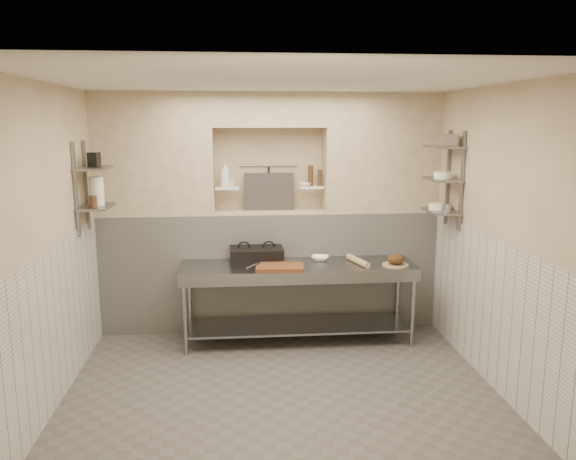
{
  "coord_description": "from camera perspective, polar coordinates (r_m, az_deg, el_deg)",
  "views": [
    {
      "loc": [
        -0.38,
        -4.85,
        2.46
      ],
      "look_at": [
        0.14,
        0.9,
        1.35
      ],
      "focal_mm": 35.0,
      "sensor_mm": 36.0,
      "label": 1
    }
  ],
  "objects": [
    {
      "name": "wall_right",
      "position": [
        5.52,
        21.03,
        -0.91
      ],
      "size": [
        0.1,
        3.9,
        2.8
      ],
      "primitive_type": "cube",
      "color": "#CEB590",
      "rests_on": "ground"
    },
    {
      "name": "bread_board",
      "position": [
        6.33,
        10.86,
        -3.49
      ],
      "size": [
        0.29,
        0.29,
        0.02
      ],
      "primitive_type": "cylinder",
      "color": "tan",
      "rests_on": "prep_table"
    },
    {
      "name": "box_left_upper",
      "position": [
        6.13,
        -19.11,
        6.78
      ],
      "size": [
        0.12,
        0.12,
        0.14
      ],
      "primitive_type": "cube",
      "rotation": [
        0.0,
        0.0,
        -0.24
      ],
      "color": "black",
      "rests_on": "wall_shelf_left_upper"
    },
    {
      "name": "bowl_right",
      "position": [
        6.43,
        15.08,
        2.34
      ],
      "size": [
        0.22,
        0.22,
        0.07
      ],
      "primitive_type": "cylinder",
      "color": "white",
      "rests_on": "wall_shelf_right_lower"
    },
    {
      "name": "jar_left",
      "position": [
        6.03,
        -19.18,
        2.77
      ],
      "size": [
        0.08,
        0.08,
        0.12
      ],
      "primitive_type": "cylinder",
      "color": "#432A17",
      "rests_on": "wall_shelf_left_lower"
    },
    {
      "name": "bottle_soap",
      "position": [
        6.63,
        -6.4,
        5.63
      ],
      "size": [
        0.14,
        0.14,
        0.3
      ],
      "primitive_type": "imported",
      "rotation": [
        0.0,
        0.0,
        -0.24
      ],
      "color": "white",
      "rests_on": "alcove_shelf_left"
    },
    {
      "name": "wall_front",
      "position": [
        3.06,
        2.31,
        -9.38
      ],
      "size": [
        4.0,
        0.1,
        2.8
      ],
      "primitive_type": "cube",
      "color": "#CEB590",
      "rests_on": "ground"
    },
    {
      "name": "wainscot_left",
      "position": [
        5.4,
        -22.5,
        -8.99
      ],
      "size": [
        0.02,
        3.9,
        1.4
      ],
      "primitive_type": "cube",
      "color": "silver",
      "rests_on": "floor"
    },
    {
      "name": "hanging_steel",
      "position": [
        6.79,
        -1.96,
        5.14
      ],
      "size": [
        0.02,
        0.02,
        0.3
      ],
      "primitive_type": "cylinder",
      "color": "black",
      "rests_on": "utensil_rail"
    },
    {
      "name": "prep_table",
      "position": [
        6.33,
        1.05,
        -5.79
      ],
      "size": [
        2.6,
        0.7,
        0.9
      ],
      "color": "gray",
      "rests_on": "floor"
    },
    {
      "name": "wall_shelf_right_upper",
      "position": [
        6.31,
        15.59,
        8.13
      ],
      "size": [
        0.3,
        0.5,
        0.03
      ],
      "primitive_type": "cube",
      "color": "slate",
      "rests_on": "wall_right"
    },
    {
      "name": "wall_shelf_left_upper",
      "position": [
        6.09,
        -19.15,
        5.96
      ],
      "size": [
        0.3,
        0.5,
        0.03
      ],
      "primitive_type": "cube",
      "color": "slate",
      "rests_on": "wall_left"
    },
    {
      "name": "wall_back",
      "position": [
        6.94,
        -1.99,
        2.09
      ],
      "size": [
        4.0,
        0.1,
        2.8
      ],
      "primitive_type": "cube",
      "color": "#CEB590",
      "rests_on": "ground"
    },
    {
      "name": "condiment_b",
      "position": [
        6.71,
        2.31,
        5.54
      ],
      "size": [
        0.06,
        0.06,
        0.25
      ],
      "primitive_type": "cylinder",
      "color": "#432A17",
      "rests_on": "alcove_shelf_right"
    },
    {
      "name": "wall_shelf_left_lower",
      "position": [
        6.13,
        -18.92,
        2.24
      ],
      "size": [
        0.3,
        0.5,
        0.02
      ],
      "primitive_type": "cube",
      "color": "slate",
      "rests_on": "wall_left"
    },
    {
      "name": "alcove_shelf_right",
      "position": [
        6.7,
        2.4,
        4.36
      ],
      "size": [
        0.28,
        0.16,
        0.02
      ],
      "primitive_type": "cube",
      "color": "white",
      "rests_on": "backwall_lower"
    },
    {
      "name": "backwall_pillar_left",
      "position": [
        6.67,
        -13.44,
        7.5
      ],
      "size": [
        1.35,
        0.4,
        1.4
      ],
      "primitive_type": "cube",
      "color": "#CEB590",
      "rests_on": "backwall_lower"
    },
    {
      "name": "mixing_bowl",
      "position": [
        6.46,
        3.27,
        -2.87
      ],
      "size": [
        0.25,
        0.25,
        0.05
      ],
      "primitive_type": "imported",
      "rotation": [
        0.0,
        0.0,
        -0.27
      ],
      "color": "white",
      "rests_on": "prep_table"
    },
    {
      "name": "bowl_alcove",
      "position": [
        6.67,
        1.74,
        4.64
      ],
      "size": [
        0.15,
        0.15,
        0.04
      ],
      "primitive_type": "imported",
      "rotation": [
        0.0,
        0.0,
        0.04
      ],
      "color": "white",
      "rests_on": "alcove_shelf_right"
    },
    {
      "name": "wainscot_right",
      "position": [
        5.68,
        19.99,
        -7.86
      ],
      "size": [
        0.02,
        3.9,
        1.4
      ],
      "primitive_type": "cube",
      "color": "silver",
      "rests_on": "floor"
    },
    {
      "name": "backwall_pillar_right",
      "position": [
        6.82,
        9.37,
        7.72
      ],
      "size": [
        1.35,
        0.4,
        1.4
      ],
      "primitive_type": "cube",
      "color": "#CEB590",
      "rests_on": "backwall_lower"
    },
    {
      "name": "backwall_lower",
      "position": [
        6.84,
        -1.83,
        -4.03
      ],
      "size": [
        4.0,
        0.4,
        1.4
      ],
      "primitive_type": "cube",
      "color": "silver",
      "rests_on": "floor"
    },
    {
      "name": "cutting_board",
      "position": [
        6.07,
        -0.84,
        -3.79
      ],
      "size": [
        0.54,
        0.39,
        0.05
      ],
      "primitive_type": "cube",
      "rotation": [
        0.0,
        0.0,
        -0.07
      ],
      "color": "brown",
      "rests_on": "prep_table"
    },
    {
      "name": "basket_right",
      "position": [
        6.23,
        15.86,
        8.78
      ],
      "size": [
        0.18,
        0.21,
        0.13
      ],
      "primitive_type": "cube",
      "rotation": [
        0.0,
        0.0,
        0.1
      ],
      "color": "gray",
      "rests_on": "wall_shelf_right_upper"
    },
    {
      "name": "floor",
      "position": [
        5.47,
        -0.65,
        -16.42
      ],
      "size": [
        4.0,
        3.9,
        0.1
      ],
      "primitive_type": "cube",
      "color": "#4D4844",
      "rests_on": "ground"
    },
    {
      "name": "backwall_header",
      "position": [
        6.61,
        -1.94,
        12.1
      ],
      "size": [
        1.3,
        0.4,
        0.4
      ],
      "primitive_type": "cube",
      "color": "#CEB590",
      "rests_on": "backwall_lower"
    },
    {
      "name": "knife_blade",
      "position": [
        6.2,
        1.06,
        -3.23
      ],
      "size": [
        0.24,
        0.09,
        0.01
      ],
      "primitive_type": "cube",
      "rotation": [
        0.0,
        0.0,
        0.26
      ],
      "color": "gray",
      "rests_on": "cutting_board"
    },
    {
      "name": "shelf_rail_left_b",
      "position": [
        5.95,
        -20.75,
        3.82
      ],
      "size": [
        0.03,
        0.03,
        0.95
      ],
      "primitive_type": "cube",
      "color": "slate",
      "rests_on": "wall_left"
    },
    {
      "name": "wall_shelf_right_lower",
      "position": [
        6.37,
        15.27,
        1.84
      ],
      "size": [
        0.3,
        0.5,
        0.02
      ],
      "primitive_type": "cube",
      "color": "slate",
      "rests_on": "wall_right"
    },
    {
      "name": "bowl_right_mid",
      "position": [
        6.33,
        15.45,
        5.4
      ],
      "size": [
        0.19,
        0.19,
        0.07
      ],
      "primitive_type": "cylinder",
      "color": "white",
      "rests_on": "wall_shelf_right_mid"
    },
    {
      "name": "splash_panel",
      "position": [
        6.76,
        -1.93,
        3.91
      ],
      "size": [
        0.6,
        0.08,
        0.45
      ],
      "primitive_type": "cube",
      "rotation": [
        -0.14,
        0.0,
        0.0
      ],
      "color": "#383330",
      "rests_on": "alcove_sill"
    },
    {
      "name": "jar_alcove",
      "position": [
        6.63,
        -5.79,
        4.86
      ],
      "size": [
        0.08,
        0.08,
        0.11
      ],
      "primitive_type": "cube",
      "color": "#CEB590",
      "rests_on": "alcove_shelf_left"
    },
    {
      "name": "alcove_shelf_left",
      "position": [
        6.64,
        -6.21,
        4.25
      ],
      "size": [
        0.28,
        0.16,
        0.02
      ],
      "primitive_type": "cube",
      "color": "white",
      "rests_on": "backwall_lower"
    },
    {
      "name": "alcove_sill",
      "position": [
        6.69,
        -1.87,
        1.85
      ],
      "size": [
        1.3,
        0.4,
        0.02
      ],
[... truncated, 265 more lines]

